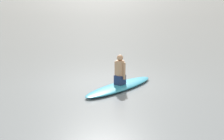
# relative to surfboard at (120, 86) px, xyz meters

# --- Properties ---
(ground_plane) EXTENTS (400.00, 400.00, 0.00)m
(ground_plane) POSITION_rel_surfboard_xyz_m (-0.11, -0.95, -0.07)
(ground_plane) COLOR gray
(surfboard) EXTENTS (3.07, 1.72, 0.13)m
(surfboard) POSITION_rel_surfboard_xyz_m (0.00, 0.00, 0.00)
(surfboard) COLOR #339EC6
(surfboard) RESTS_ON ground
(person_paddler) EXTENTS (0.37, 0.40, 0.91)m
(person_paddler) POSITION_rel_surfboard_xyz_m (0.00, 0.00, 0.48)
(person_paddler) COLOR navy
(person_paddler) RESTS_ON surfboard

